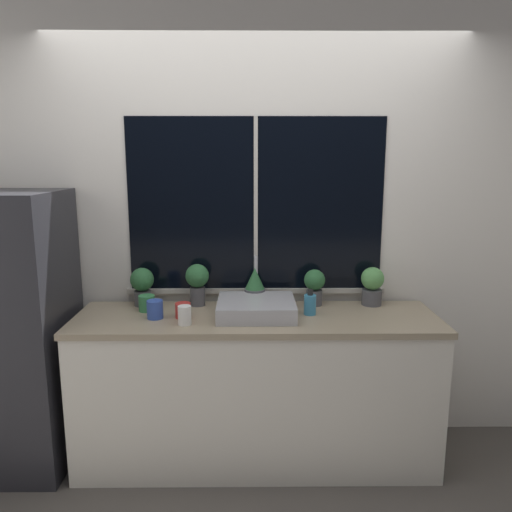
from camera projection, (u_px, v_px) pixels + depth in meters
name	position (u px, v px, depth m)	size (l,w,h in m)	color
ground_plane	(257.00, 487.00, 2.74)	(14.00, 14.00, 0.00)	#4C4742
wall_back	(256.00, 228.00, 3.11)	(8.00, 0.09, 2.70)	silver
wall_right	(509.00, 213.00, 3.97)	(0.06, 7.00, 2.70)	silver
counter	(256.00, 388.00, 2.94)	(2.08, 0.60, 0.89)	silver
refrigerator	(8.00, 332.00, 2.85)	(0.66, 0.64, 1.60)	#232328
sink	(256.00, 307.00, 2.86)	(0.44, 0.45, 0.30)	#ADADB2
potted_plant_far_left	(142.00, 284.00, 3.03)	(0.14, 0.14, 0.23)	#4C4C51
potted_plant_left	(197.00, 281.00, 3.03)	(0.14, 0.14, 0.26)	#4C4C51
potted_plant_center	(255.00, 288.00, 3.04)	(0.13, 0.13, 0.23)	#4C4C51
potted_plant_right	(314.00, 285.00, 3.04)	(0.13, 0.13, 0.22)	#4C4C51
potted_plant_far_right	(372.00, 285.00, 3.05)	(0.14, 0.14, 0.24)	#4C4C51
soap_bottle	(310.00, 304.00, 2.87)	(0.07, 0.07, 0.15)	teal
mug_blue	(155.00, 309.00, 2.80)	(0.09, 0.09, 0.10)	#3351AD
mug_red	(183.00, 310.00, 2.81)	(0.09, 0.09, 0.09)	#B72D28
mug_white	(185.00, 315.00, 2.70)	(0.07, 0.07, 0.10)	white
mug_green	(147.00, 303.00, 2.94)	(0.09, 0.09, 0.09)	#38844C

